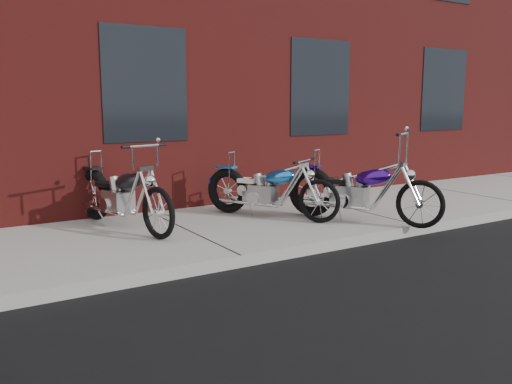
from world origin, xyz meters
TOP-DOWN VIEW (x-y plane):
  - ground at (0.00, 0.00)m, footprint 120.00×120.00m
  - sidewalk at (0.00, 1.50)m, footprint 22.00×3.00m
  - building_brick at (0.00, 8.00)m, footprint 22.00×10.00m
  - chopper_purple at (2.43, 0.67)m, footprint 1.24×2.19m
  - chopper_blue at (1.43, 1.64)m, footprint 1.23×2.03m
  - chopper_third at (-0.73, 2.12)m, footprint 0.76×2.39m

SIDE VIEW (x-z plane):
  - ground at x=0.00m, z-range 0.00..0.00m
  - sidewalk at x=0.00m, z-range 0.00..0.15m
  - chopper_blue at x=1.43m, z-range 0.07..1.06m
  - chopper_purple at x=2.43m, z-range -0.09..1.27m
  - chopper_third at x=-0.73m, z-range -0.03..1.20m
  - building_brick at x=0.00m, z-range 0.00..8.00m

